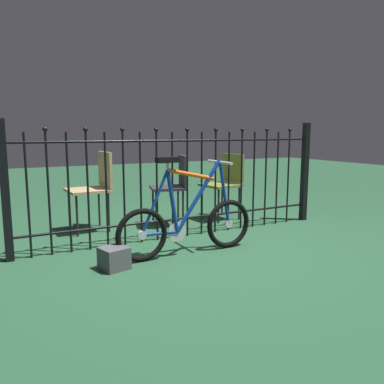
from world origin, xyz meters
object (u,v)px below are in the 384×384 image
chair_charcoal (174,183)px  display_crate (114,258)px  chair_tan (95,183)px  chair_olive (226,180)px  bicycle (187,222)px

chair_charcoal → display_crate: 1.63m
chair_tan → display_crate: (-0.20, -1.35, -0.45)m
chair_olive → bicycle: bearing=-135.6°
chair_tan → chair_olive: 1.65m
chair_tan → chair_olive: bearing=-6.3°
chair_charcoal → chair_tan: bearing=166.8°
chair_olive → display_crate: 2.22m
chair_tan → chair_charcoal: (0.88, -0.21, -0.02)m
bicycle → display_crate: bearing=-175.1°
chair_tan → display_crate: chair_tan is taller
chair_charcoal → chair_olive: bearing=2.0°
chair_tan → display_crate: 1.44m
bicycle → chair_tan: (-0.51, 1.29, 0.24)m
chair_charcoal → display_crate: bearing=-133.6°
chair_tan → chair_charcoal: chair_tan is taller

